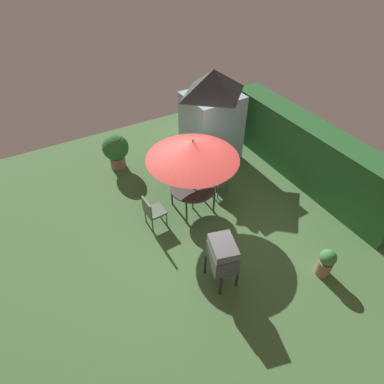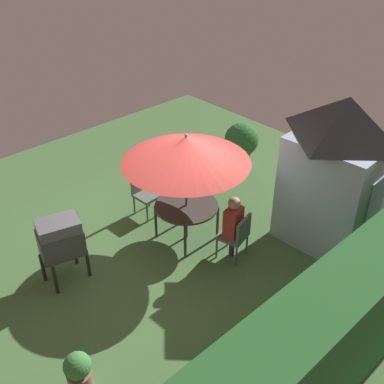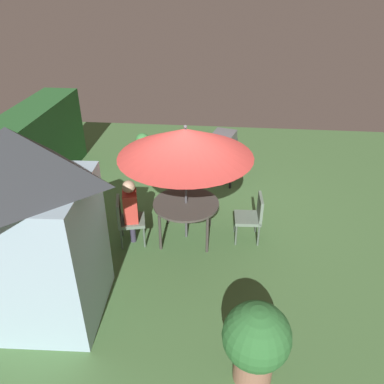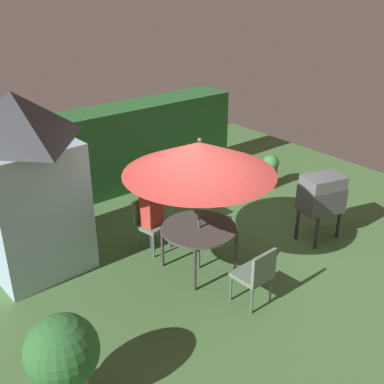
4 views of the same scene
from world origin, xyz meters
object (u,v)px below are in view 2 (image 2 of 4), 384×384
at_px(garden_shed, 337,171).
at_px(bbq_grill, 60,239).
at_px(patio_umbrella, 186,150).
at_px(person_in_red, 233,221).
at_px(potted_plant_by_grill, 79,374).
at_px(chair_near_shed, 237,234).
at_px(chair_far_side, 145,191).
at_px(potted_plant_by_shed, 241,142).
at_px(patio_table, 186,208).

distance_m(garden_shed, bbq_grill, 4.88).
xyz_separation_m(patio_umbrella, person_in_red, (-0.23, 0.95, -1.11)).
distance_m(bbq_grill, potted_plant_by_grill, 2.34).
bearing_deg(potted_plant_by_grill, garden_shed, 176.73).
relative_size(chair_near_shed, potted_plant_by_grill, 1.23).
xyz_separation_m(patio_umbrella, chair_near_shed, (-0.26, 1.04, -1.38)).
height_order(bbq_grill, chair_near_shed, bbq_grill).
bearing_deg(garden_shed, chair_near_shed, -23.80).
distance_m(chair_far_side, person_in_red, 2.18).
bearing_deg(potted_plant_by_grill, patio_umbrella, -155.36).
distance_m(patio_umbrella, potted_plant_by_shed, 3.24).
bearing_deg(potted_plant_by_shed, chair_near_shed, 40.53).
distance_m(chair_far_side, potted_plant_by_shed, 2.84).
bearing_deg(garden_shed, person_in_red, -25.82).
relative_size(bbq_grill, chair_far_side, 1.33).
xyz_separation_m(garden_shed, patio_table, (1.97, -1.79, -0.76)).
bearing_deg(potted_plant_by_shed, potted_plant_by_grill, 23.42).
distance_m(patio_umbrella, potted_plant_by_grill, 3.88).
relative_size(garden_shed, potted_plant_by_grill, 3.86).
relative_size(garden_shed, bbq_grill, 2.36).
xyz_separation_m(bbq_grill, chair_near_shed, (-2.51, 1.62, -0.33)).
relative_size(patio_umbrella, person_in_red, 1.80).
distance_m(patio_table, chair_near_shed, 1.08).
bearing_deg(garden_shed, chair_far_side, -55.85).
xyz_separation_m(chair_near_shed, person_in_red, (0.02, -0.08, 0.26)).
xyz_separation_m(patio_umbrella, potted_plant_by_shed, (-2.78, -1.12, -1.24)).
bearing_deg(person_in_red, patio_umbrella, -76.14).
bearing_deg(garden_shed, potted_plant_by_shed, -105.53).
bearing_deg(patio_umbrella, garden_shed, 137.69).
bearing_deg(chair_near_shed, garden_shed, 156.20).
height_order(bbq_grill, person_in_red, person_in_red).
distance_m(chair_far_side, potted_plant_by_grill, 4.18).
height_order(patio_umbrella, chair_near_shed, patio_umbrella).
relative_size(patio_umbrella, potted_plant_by_grill, 3.10).
bearing_deg(chair_far_side, garden_shed, 124.15).
height_order(garden_shed, potted_plant_by_shed, garden_shed).
height_order(patio_table, patio_umbrella, patio_umbrella).
distance_m(patio_umbrella, chair_near_shed, 1.74).
distance_m(patio_table, potted_plant_by_shed, 2.99).
bearing_deg(chair_near_shed, person_in_red, -76.14).
relative_size(patio_umbrella, potted_plant_by_shed, 2.00).
bearing_deg(patio_table, chair_far_side, -87.26).
xyz_separation_m(patio_table, bbq_grill, (2.26, -0.58, 0.16)).
xyz_separation_m(potted_plant_by_shed, person_in_red, (2.54, 2.07, 0.13)).
bearing_deg(patio_umbrella, potted_plant_by_grill, 24.64).
bearing_deg(person_in_red, chair_near_shed, 103.86).
distance_m(patio_umbrella, bbq_grill, 2.56).
distance_m(bbq_grill, chair_near_shed, 3.00).
bearing_deg(person_in_red, patio_table, -76.14).
bearing_deg(potted_plant_by_shed, garden_shed, 74.47).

